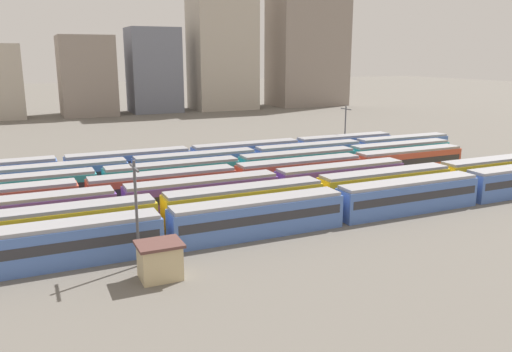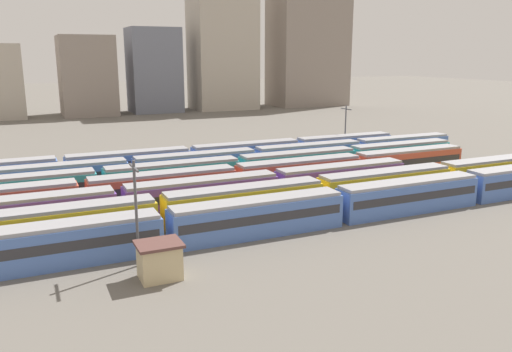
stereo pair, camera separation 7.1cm
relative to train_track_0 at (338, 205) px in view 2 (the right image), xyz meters
name	(u,v)px [view 2 (the right image)]	position (x,y,z in m)	size (l,w,h in m)	color
ground_plane	(93,210)	(-23.38, 15.60, -1.90)	(600.00, 600.00, 0.00)	#666059
train_track_0	(338,205)	(0.00, 0.00, 0.00)	(74.70, 3.06, 3.75)	#4C70BC
train_track_1	(443,177)	(19.68, 5.20, 0.00)	(112.50, 3.06, 3.75)	yellow
train_track_2	(203,194)	(-11.73, 10.40, 0.00)	(55.80, 3.06, 3.75)	#6B429E
train_track_3	(235,179)	(-5.53, 15.60, 0.00)	(74.70, 3.06, 3.75)	#BC4C38
train_track_4	(239,169)	(-2.88, 20.80, 0.00)	(74.70, 3.06, 3.75)	teal
train_track_5	(255,160)	(1.93, 26.00, 0.00)	(74.70, 3.06, 3.75)	#4C70BC
train_track_6	(191,158)	(-6.70, 31.20, 0.00)	(74.70, 3.06, 3.75)	#4C70BC
catenary_pole_0	(136,208)	(-21.94, -2.86, 3.22)	(0.24, 3.20, 9.18)	#4C4C51
catenary_pole_1	(345,126)	(23.85, 34.29, 2.91)	(0.24, 3.20, 8.58)	#4C4C51
signal_hut	(159,260)	(-20.93, -6.10, -0.35)	(3.60, 3.00, 3.04)	#C6B284
distant_building_2	(87,76)	(-11.33, 117.50, 9.63)	(15.33, 16.82, 23.07)	gray
distant_building_3	(154,70)	(8.77, 117.50, 10.94)	(15.17, 13.01, 25.70)	slate
distant_building_4	(222,35)	(31.62, 117.50, 21.84)	(19.98, 15.41, 47.50)	#B2A899
distant_building_5	(308,31)	(63.54, 117.50, 23.81)	(25.62, 16.47, 51.43)	gray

